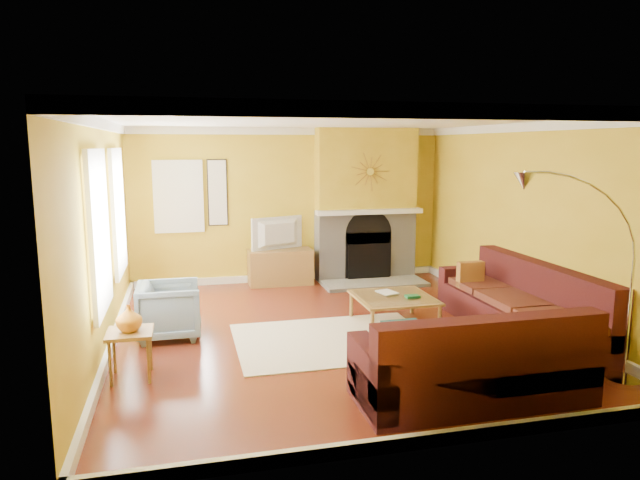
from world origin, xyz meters
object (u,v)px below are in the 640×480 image
object	(u,v)px
armchair	(169,310)
arc_lamp	(581,284)
side_table	(131,355)
coffee_table	(394,310)
media_console	(280,267)
sectional_sofa	(452,312)

from	to	relation	value
armchair	arc_lamp	size ratio (longest dim) A/B	0.36
armchair	side_table	distance (m)	1.29
coffee_table	side_table	bearing A→B (deg)	-162.38
media_console	armchair	world-z (taller)	armchair
sectional_sofa	side_table	bearing A→B (deg)	-179.91
coffee_table	side_table	distance (m)	3.46
arc_lamp	sectional_sofa	bearing A→B (deg)	116.38
coffee_table	media_console	bearing A→B (deg)	112.43
sectional_sofa	side_table	size ratio (longest dim) A/B	6.86
media_console	armchair	bearing A→B (deg)	-126.69
sectional_sofa	coffee_table	distance (m)	1.12
media_console	arc_lamp	distance (m)	5.49
media_console	sectional_sofa	bearing A→B (deg)	-68.86
sectional_sofa	side_table	world-z (taller)	sectional_sofa
coffee_table	media_console	world-z (taller)	media_console
media_console	arc_lamp	world-z (taller)	arc_lamp
coffee_table	arc_lamp	world-z (taller)	arc_lamp
armchair	side_table	xyz separation A→B (m)	(-0.37, -1.24, -0.10)
sectional_sofa	armchair	world-z (taller)	sectional_sofa
media_console	side_table	world-z (taller)	media_console
sectional_sofa	media_console	xyz separation A→B (m)	(-1.43, 3.69, -0.15)
armchair	arc_lamp	world-z (taller)	arc_lamp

